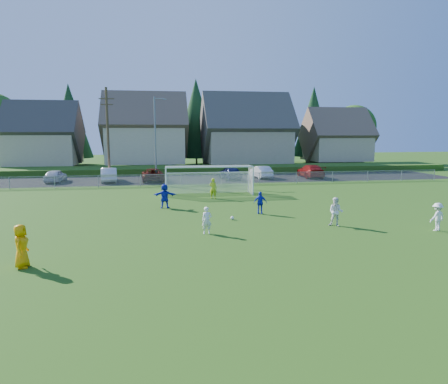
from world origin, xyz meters
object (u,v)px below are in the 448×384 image
(car_b, at_px, (109,175))
(car_a, at_px, (55,176))
(referee, at_px, (21,246))
(car_e, at_px, (230,173))
(player_white_b, at_px, (336,212))
(car_g, at_px, (311,171))
(soccer_ball, at_px, (232,218))
(car_c, at_px, (153,175))
(soccer_goal, at_px, (209,176))
(player_blue_b, at_px, (165,196))
(goalkeeper, at_px, (213,188))
(car_f, at_px, (261,172))
(player_white_a, at_px, (207,220))
(player_blue_a, at_px, (260,203))
(player_white_c, at_px, (437,217))

(car_b, bearing_deg, car_a, -12.84)
(referee, relative_size, car_e, 0.40)
(player_white_b, height_order, car_g, player_white_b)
(soccer_ball, distance_m, car_c, 21.19)
(soccer_ball, height_order, car_a, car_a)
(referee, height_order, car_g, referee)
(car_g, height_order, soccer_goal, soccer_goal)
(player_blue_b, bearing_deg, soccer_goal, -117.42)
(goalkeeper, relative_size, car_a, 0.42)
(car_c, height_order, car_f, car_f)
(referee, relative_size, car_f, 0.41)
(car_f, bearing_deg, referee, 53.79)
(player_white_a, xyz_separation_m, car_c, (-3.09, 23.69, -0.03))
(player_blue_b, distance_m, car_e, 17.85)
(car_a, distance_m, car_e, 18.89)
(soccer_ball, height_order, car_f, car_f)
(player_blue_b, bearing_deg, car_c, -79.59)
(car_g, distance_m, soccer_goal, 17.33)
(car_a, bearing_deg, car_f, -176.22)
(referee, bearing_deg, car_f, -30.91)
(player_blue_a, relative_size, soccer_goal, 0.20)
(soccer_ball, height_order, referee, referee)
(player_white_a, relative_size, player_blue_a, 0.97)
(referee, distance_m, player_blue_a, 14.74)
(soccer_ball, bearing_deg, player_white_a, -121.93)
(soccer_ball, distance_m, player_white_a, 3.72)
(player_white_c, distance_m, player_blue_b, 17.06)
(player_white_c, height_order, car_c, player_white_c)
(car_g, bearing_deg, goalkeeper, 47.48)
(player_white_c, xyz_separation_m, car_f, (-3.08, 25.95, -0.07))
(car_f, bearing_deg, player_white_a, 63.91)
(goalkeeper, distance_m, car_g, 18.78)
(soccer_ball, relative_size, goalkeeper, 0.13)
(player_white_b, distance_m, player_white_c, 5.32)
(player_white_a, height_order, car_e, car_e)
(car_c, bearing_deg, player_white_a, 94.13)
(car_e, xyz_separation_m, car_g, (9.72, 0.40, 0.01))
(soccer_ball, bearing_deg, player_blue_a, 34.15)
(car_b, xyz_separation_m, car_f, (17.08, 0.81, -0.06))
(player_white_b, height_order, soccer_goal, soccer_goal)
(car_b, relative_size, car_g, 0.88)
(referee, bearing_deg, soccer_goal, -28.90)
(player_blue_b, bearing_deg, soccer_ball, 138.15)
(car_c, bearing_deg, soccer_goal, 111.90)
(soccer_ball, height_order, car_e, car_e)
(player_white_a, relative_size, soccer_goal, 0.19)
(player_white_a, height_order, car_f, player_white_a)
(car_a, xyz_separation_m, car_f, (22.69, 0.20, 0.02))
(player_white_c, bearing_deg, soccer_ball, -40.45)
(car_a, height_order, soccer_goal, soccer_goal)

